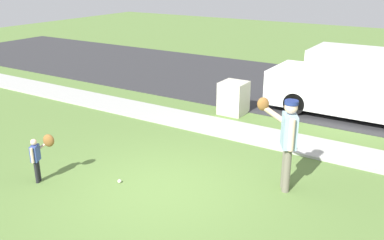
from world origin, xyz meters
name	(u,v)px	position (x,y,z in m)	size (l,w,h in m)	color
ground_plane	(240,134)	(0.00, 3.50, 0.00)	(48.00, 48.00, 0.00)	#567538
sidewalk_strip	(242,132)	(0.00, 3.60, 0.03)	(36.00, 1.20, 0.06)	#A3A39E
road_surface	(304,89)	(0.00, 8.60, 0.01)	(36.00, 6.80, 0.02)	#2D2D30
person_adult	(287,135)	(1.97, 1.34, 1.11)	(0.88, 0.57, 1.79)	#6B6656
person_child	(40,152)	(-2.21, -0.90, 0.64)	(0.39, 0.50, 0.97)	black
baseball	(119,181)	(-0.85, -0.16, 0.04)	(0.07, 0.07, 0.07)	white
utility_cabinet	(234,98)	(-0.91, 4.90, 0.47)	(0.72, 0.74, 0.94)	beige
parked_van_white	(360,85)	(2.20, 6.61, 0.90)	(5.00, 1.95, 1.88)	silver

